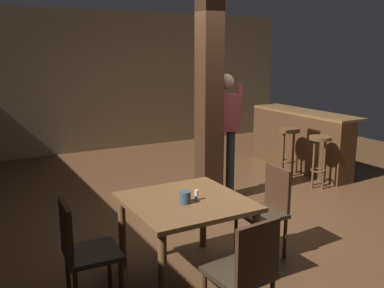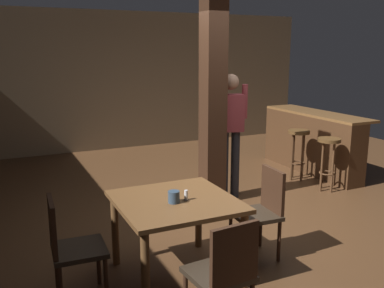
# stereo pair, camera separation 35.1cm
# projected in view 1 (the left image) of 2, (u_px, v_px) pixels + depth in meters

# --- Properties ---
(ground_plane) EXTENTS (10.80, 10.80, 0.00)m
(ground_plane) POSITION_uv_depth(u_px,v_px,m) (244.00, 218.00, 5.28)
(ground_plane) COLOR #4C301C
(wall_back) EXTENTS (8.00, 0.10, 2.80)m
(wall_back) POSITION_uv_depth(u_px,v_px,m) (117.00, 81.00, 8.82)
(wall_back) COLOR #756047
(wall_back) RESTS_ON ground_plane
(pillar) EXTENTS (0.28, 0.28, 2.80)m
(pillar) POSITION_uv_depth(u_px,v_px,m) (209.00, 99.00, 5.58)
(pillar) COLOR #382114
(pillar) RESTS_ON ground_plane
(dining_table) EXTENTS (1.03, 1.03, 0.73)m
(dining_table) POSITION_uv_depth(u_px,v_px,m) (186.00, 211.00, 3.81)
(dining_table) COLOR brown
(dining_table) RESTS_ON ground_plane
(chair_south) EXTENTS (0.46, 0.46, 0.89)m
(chair_south) POSITION_uv_depth(u_px,v_px,m) (246.00, 270.00, 3.03)
(chair_south) COLOR #2D2319
(chair_south) RESTS_ON ground_plane
(chair_east) EXTENTS (0.44, 0.44, 0.89)m
(chair_east) POSITION_uv_depth(u_px,v_px,m) (267.00, 206.00, 4.26)
(chair_east) COLOR #2D2319
(chair_east) RESTS_ON ground_plane
(chair_west) EXTENTS (0.44, 0.44, 0.89)m
(chair_west) POSITION_uv_depth(u_px,v_px,m) (83.00, 249.00, 3.36)
(chair_west) COLOR #2D2319
(chair_west) RESTS_ON ground_plane
(napkin_cup) EXTENTS (0.10, 0.10, 0.11)m
(napkin_cup) POSITION_uv_depth(u_px,v_px,m) (185.00, 197.00, 3.70)
(napkin_cup) COLOR #33475B
(napkin_cup) RESTS_ON dining_table
(salt_shaker) EXTENTS (0.03, 0.03, 0.09)m
(salt_shaker) POSITION_uv_depth(u_px,v_px,m) (196.00, 195.00, 3.77)
(salt_shaker) COLOR silver
(salt_shaker) RESTS_ON dining_table
(standing_person) EXTENTS (0.47, 0.28, 1.72)m
(standing_person) POSITION_uv_depth(u_px,v_px,m) (225.00, 127.00, 5.84)
(standing_person) COLOR maroon
(standing_person) RESTS_ON ground_plane
(bar_counter) EXTENTS (0.56, 2.11, 1.01)m
(bar_counter) POSITION_uv_depth(u_px,v_px,m) (299.00, 140.00, 7.35)
(bar_counter) COLOR brown
(bar_counter) RESTS_ON ground_plane
(bar_stool_near) EXTENTS (0.33, 0.33, 0.78)m
(bar_stool_near) POSITION_uv_depth(u_px,v_px,m) (320.00, 150.00, 6.33)
(bar_stool_near) COLOR #4C3319
(bar_stool_near) RESTS_ON ground_plane
(bar_stool_mid) EXTENTS (0.33, 0.33, 0.80)m
(bar_stool_mid) POSITION_uv_depth(u_px,v_px,m) (289.00, 142.00, 6.85)
(bar_stool_mid) COLOR #4C3319
(bar_stool_mid) RESTS_ON ground_plane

